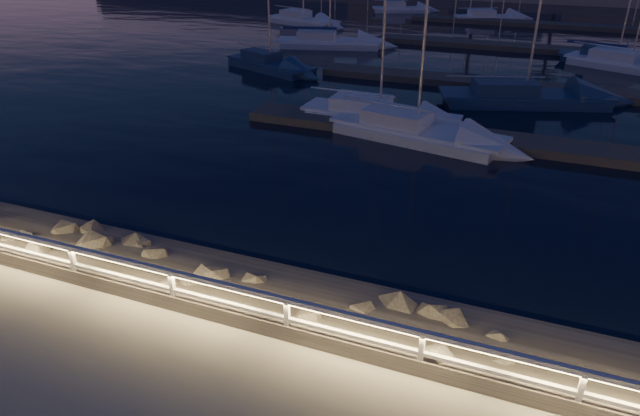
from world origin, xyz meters
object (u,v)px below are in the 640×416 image
at_px(sailboat_b, 376,113).
at_px(sailboat_i, 302,19).
at_px(sailboat_n, 488,17).
at_px(sailboat_j, 327,41).
at_px(sailboat_f, 412,129).
at_px(guard_rail, 371,330).
at_px(sailboat_g, 614,58).
at_px(sailboat_a, 269,63).
at_px(sailboat_c, 521,95).
at_px(sailboat_k, 627,63).
at_px(sailboat_m, 400,8).

height_order(sailboat_b, sailboat_i, sailboat_b).
bearing_deg(sailboat_n, sailboat_j, -144.09).
bearing_deg(sailboat_j, sailboat_n, 45.30).
bearing_deg(sailboat_f, guard_rail, -68.93).
bearing_deg(guard_rail, sailboat_g, 79.42).
bearing_deg(sailboat_a, sailboat_b, -16.40).
height_order(sailboat_b, sailboat_f, sailboat_f).
bearing_deg(sailboat_n, sailboat_c, -104.51).
xyz_separation_m(sailboat_k, sailboat_m, (-20.79, 20.25, -0.03)).
xyz_separation_m(sailboat_b, sailboat_j, (-8.94, 16.44, 0.02)).
bearing_deg(guard_rail, sailboat_a, 120.58).
relative_size(sailboat_f, sailboat_g, 1.07).
bearing_deg(sailboat_c, sailboat_f, -137.01).
bearing_deg(sailboat_j, sailboat_b, -76.90).
relative_size(sailboat_a, sailboat_b, 0.91).
relative_size(sailboat_b, sailboat_n, 1.13).
bearing_deg(sailboat_g, sailboat_f, -105.33).
bearing_deg(sailboat_k, sailboat_j, -155.74).
bearing_deg(sailboat_b, sailboat_j, 120.49).
relative_size(sailboat_c, sailboat_i, 1.18).
bearing_deg(sailboat_m, guard_rail, -97.30).
bearing_deg(sailboat_a, sailboat_c, 15.37).
xyz_separation_m(guard_rail, sailboat_f, (-2.76, 15.42, -0.92)).
relative_size(sailboat_k, sailboat_n, 1.19).
bearing_deg(sailboat_c, guard_rail, -111.99).
distance_m(sailboat_b, sailboat_j, 18.72).
xyz_separation_m(sailboat_a, sailboat_c, (16.23, -2.09, 0.03)).
relative_size(sailboat_g, sailboat_n, 1.10).
height_order(guard_rail, sailboat_b, sailboat_b).
bearing_deg(sailboat_m, sailboat_g, -64.25).
distance_m(guard_rail, sailboat_k, 34.83).
bearing_deg(sailboat_b, sailboat_c, 44.68).
relative_size(sailboat_j, sailboat_m, 1.29).
bearing_deg(sailboat_k, guard_rail, -79.10).
height_order(sailboat_g, sailboat_m, sailboat_g).
distance_m(guard_rail, sailboat_n, 51.83).
relative_size(guard_rail, sailboat_g, 3.45).
distance_m(sailboat_i, sailboat_m, 13.22).
distance_m(sailboat_g, sailboat_n, 19.24).
distance_m(sailboat_i, sailboat_n, 18.52).
relative_size(sailboat_g, sailboat_m, 1.19).
xyz_separation_m(sailboat_a, sailboat_f, (12.10, -9.73, 0.02)).
bearing_deg(sailboat_a, sailboat_m, 109.87).
bearing_deg(sailboat_a, sailboat_j, 106.61).
bearing_deg(guard_rail, sailboat_j, 112.56).
distance_m(sailboat_g, sailboat_j, 20.69).
xyz_separation_m(sailboat_b, sailboat_n, (1.19, 34.52, -0.03)).
relative_size(guard_rail, sailboat_i, 3.41).
xyz_separation_m(sailboat_b, sailboat_f, (2.26, -1.73, 0.01)).
bearing_deg(sailboat_b, sailboat_n, 89.98).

